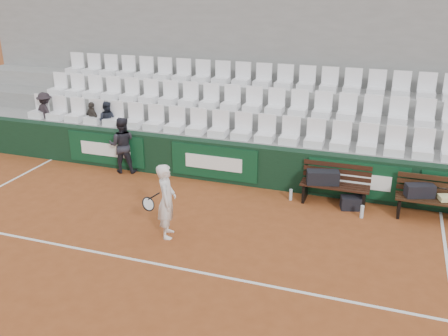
# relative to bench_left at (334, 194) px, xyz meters

# --- Properties ---
(ground) EXTENTS (80.00, 80.00, 0.00)m
(ground) POSITION_rel_bench_left_xyz_m (-2.75, -3.56, -0.23)
(ground) COLOR brown
(ground) RESTS_ON ground
(court_baseline) EXTENTS (18.00, 0.06, 0.01)m
(court_baseline) POSITION_rel_bench_left_xyz_m (-2.75, -3.56, -0.22)
(court_baseline) COLOR white
(court_baseline) RESTS_ON ground
(back_barrier) EXTENTS (18.00, 0.34, 1.00)m
(back_barrier) POSITION_rel_bench_left_xyz_m (-2.68, 0.43, 0.28)
(back_barrier) COLOR black
(back_barrier) RESTS_ON ground
(grandstand_tier_front) EXTENTS (18.00, 0.95, 1.00)m
(grandstand_tier_front) POSITION_rel_bench_left_xyz_m (-2.75, 1.06, 0.28)
(grandstand_tier_front) COLOR gray
(grandstand_tier_front) RESTS_ON ground
(grandstand_tier_mid) EXTENTS (18.00, 0.95, 1.45)m
(grandstand_tier_mid) POSITION_rel_bench_left_xyz_m (-2.75, 2.01, 0.50)
(grandstand_tier_mid) COLOR gray
(grandstand_tier_mid) RESTS_ON ground
(grandstand_tier_back) EXTENTS (18.00, 0.95, 1.90)m
(grandstand_tier_back) POSITION_rel_bench_left_xyz_m (-2.75, 2.96, 0.72)
(grandstand_tier_back) COLOR gray
(grandstand_tier_back) RESTS_ON ground
(grandstand_rear_wall) EXTENTS (18.00, 0.30, 4.40)m
(grandstand_rear_wall) POSITION_rel_bench_left_xyz_m (-2.75, 3.59, 1.98)
(grandstand_rear_wall) COLOR gray
(grandstand_rear_wall) RESTS_ON ground
(seat_row_front) EXTENTS (11.90, 0.44, 0.63)m
(seat_row_front) POSITION_rel_bench_left_xyz_m (-2.75, 0.89, 1.09)
(seat_row_front) COLOR white
(seat_row_front) RESTS_ON grandstand_tier_front
(seat_row_mid) EXTENTS (11.90, 0.44, 0.63)m
(seat_row_mid) POSITION_rel_bench_left_xyz_m (-2.75, 1.84, 1.54)
(seat_row_mid) COLOR white
(seat_row_mid) RESTS_ON grandstand_tier_mid
(seat_row_back) EXTENTS (11.90, 0.44, 0.63)m
(seat_row_back) POSITION_rel_bench_left_xyz_m (-2.75, 2.79, 1.99)
(seat_row_back) COLOR white
(seat_row_back) RESTS_ON grandstand_tier_back
(bench_left) EXTENTS (1.50, 0.56, 0.45)m
(bench_left) POSITION_rel_bench_left_xyz_m (0.00, 0.00, 0.00)
(bench_left) COLOR black
(bench_left) RESTS_ON ground
(bench_right) EXTENTS (1.50, 0.56, 0.45)m
(bench_right) POSITION_rel_bench_left_xyz_m (2.03, -0.10, 0.00)
(bench_right) COLOR #351D0F
(bench_right) RESTS_ON ground
(sports_bag_left) EXTENTS (0.75, 0.47, 0.30)m
(sports_bag_left) POSITION_rel_bench_left_xyz_m (-0.27, -0.02, 0.38)
(sports_bag_left) COLOR black
(sports_bag_left) RESTS_ON bench_left
(sports_bag_right) EXTENTS (0.64, 0.45, 0.27)m
(sports_bag_right) POSITION_rel_bench_left_xyz_m (1.74, -0.06, 0.36)
(sports_bag_right) COLOR black
(sports_bag_right) RESTS_ON bench_right
(towel) EXTENTS (0.42, 0.36, 0.10)m
(towel) POSITION_rel_bench_left_xyz_m (2.30, -0.06, 0.27)
(towel) COLOR beige
(towel) RESTS_ON bench_right
(sports_bag_ground) EXTENTS (0.53, 0.40, 0.29)m
(sports_bag_ground) POSITION_rel_bench_left_xyz_m (0.41, -0.16, -0.08)
(sports_bag_ground) COLOR black
(sports_bag_ground) RESTS_ON ground
(water_bottle_near) EXTENTS (0.07, 0.07, 0.26)m
(water_bottle_near) POSITION_rel_bench_left_xyz_m (-0.95, -0.14, -0.10)
(water_bottle_near) COLOR silver
(water_bottle_near) RESTS_ON ground
(water_bottle_far) EXTENTS (0.08, 0.08, 0.28)m
(water_bottle_far) POSITION_rel_bench_left_xyz_m (0.65, -0.52, -0.09)
(water_bottle_far) COLOR silver
(water_bottle_far) RESTS_ON ground
(tennis_player) EXTENTS (0.75, 0.63, 1.49)m
(tennis_player) POSITION_rel_bench_left_xyz_m (-2.88, -2.55, 0.52)
(tennis_player) COLOR silver
(tennis_player) RESTS_ON ground
(ball_kid) EXTENTS (0.83, 0.72, 1.45)m
(ball_kid) POSITION_rel_bench_left_xyz_m (-5.40, 0.17, 0.50)
(ball_kid) COLOR black
(ball_kid) RESTS_ON ground
(spectator_a) EXTENTS (0.86, 0.67, 1.17)m
(spectator_a) POSITION_rel_bench_left_xyz_m (-8.25, 0.94, 1.36)
(spectator_a) COLOR black
(spectator_a) RESTS_ON grandstand_tier_front
(spectator_b) EXTENTS (0.64, 0.47, 1.01)m
(spectator_b) POSITION_rel_bench_left_xyz_m (-6.72, 0.94, 1.28)
(spectator_b) COLOR #352F2A
(spectator_b) RESTS_ON grandstand_tier_front
(spectator_c) EXTENTS (0.57, 0.47, 1.07)m
(spectator_c) POSITION_rel_bench_left_xyz_m (-6.27, 0.94, 1.31)
(spectator_c) COLOR #1E222D
(spectator_c) RESTS_ON grandstand_tier_front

